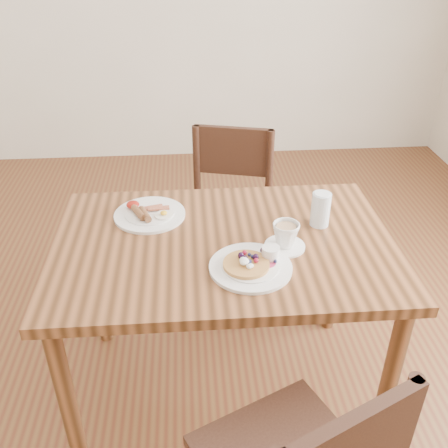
# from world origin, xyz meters

# --- Properties ---
(ground) EXTENTS (5.00, 5.00, 0.00)m
(ground) POSITION_xyz_m (0.00, 0.00, 0.00)
(ground) COLOR #5E2D1A
(ground) RESTS_ON ground
(dining_table) EXTENTS (1.20, 0.80, 0.75)m
(dining_table) POSITION_xyz_m (0.00, 0.00, 0.65)
(dining_table) COLOR brown
(dining_table) RESTS_ON ground
(chair_far) EXTENTS (0.51, 0.51, 0.88)m
(chair_far) POSITION_xyz_m (0.07, 0.63, 0.49)
(chair_far) COLOR #392114
(chair_far) RESTS_ON ground
(pancake_plate) EXTENTS (0.27, 0.27, 0.06)m
(pancake_plate) POSITION_xyz_m (0.08, -0.17, 0.76)
(pancake_plate) COLOR white
(pancake_plate) RESTS_ON dining_table
(breakfast_plate) EXTENTS (0.27, 0.27, 0.04)m
(breakfast_plate) POSITION_xyz_m (-0.27, 0.19, 0.76)
(breakfast_plate) COLOR white
(breakfast_plate) RESTS_ON dining_table
(teacup_saucer) EXTENTS (0.14, 0.14, 0.09)m
(teacup_saucer) POSITION_xyz_m (0.21, -0.05, 0.79)
(teacup_saucer) COLOR white
(teacup_saucer) RESTS_ON dining_table
(water_glass) EXTENTS (0.07, 0.07, 0.13)m
(water_glass) POSITION_xyz_m (0.36, 0.08, 0.81)
(water_glass) COLOR silver
(water_glass) RESTS_ON dining_table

